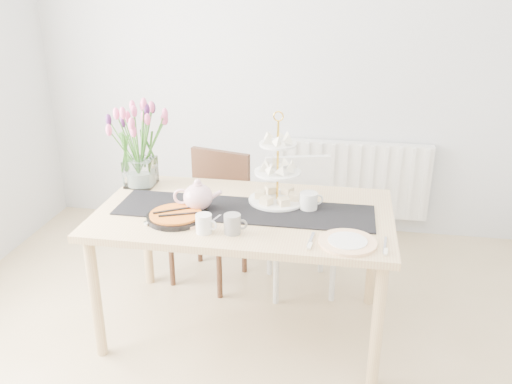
% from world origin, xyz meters
% --- Properties ---
extents(room_shell, '(4.50, 4.50, 4.50)m').
position_xyz_m(room_shell, '(0.00, 0.00, 1.30)').
color(room_shell, tan).
rests_on(room_shell, ground).
extents(radiator, '(1.20, 0.08, 0.60)m').
position_xyz_m(radiator, '(0.50, 2.19, 0.45)').
color(radiator, white).
rests_on(radiator, room_shell).
extents(dining_table, '(1.60, 0.90, 0.75)m').
position_xyz_m(dining_table, '(-0.08, 0.78, 0.67)').
color(dining_table, tan).
rests_on(dining_table, ground).
extents(chair_brown, '(0.52, 0.52, 0.86)m').
position_xyz_m(chair_brown, '(-0.41, 1.36, 0.50)').
color(chair_brown, '#3A2315').
rests_on(chair_brown, ground).
extents(chair_white, '(0.51, 0.51, 0.85)m').
position_xyz_m(chair_white, '(0.17, 1.36, 0.50)').
color(chair_white, silver).
rests_on(chair_white, ground).
extents(table_runner, '(1.40, 0.35, 0.01)m').
position_xyz_m(table_runner, '(-0.08, 0.78, 0.75)').
color(table_runner, black).
rests_on(table_runner, dining_table).
extents(tulip_vase, '(0.62, 0.62, 0.53)m').
position_xyz_m(tulip_vase, '(-0.77, 1.06, 1.09)').
color(tulip_vase, silver).
rests_on(tulip_vase, dining_table).
extents(cake_stand, '(0.32, 0.32, 0.47)m').
position_xyz_m(cake_stand, '(0.08, 0.93, 0.89)').
color(cake_stand, gold).
rests_on(cake_stand, dining_table).
extents(teapot, '(0.28, 0.24, 0.17)m').
position_xyz_m(teapot, '(-0.33, 0.75, 0.83)').
color(teapot, silver).
rests_on(teapot, dining_table).
extents(cream_jug, '(0.13, 0.13, 0.10)m').
position_xyz_m(cream_jug, '(0.26, 0.86, 0.80)').
color(cream_jug, silver).
rests_on(cream_jug, dining_table).
extents(tart_tin, '(0.30, 0.30, 0.04)m').
position_xyz_m(tart_tin, '(-0.41, 0.61, 0.77)').
color(tart_tin, black).
rests_on(tart_tin, dining_table).
extents(mug_grey, '(0.09, 0.09, 0.10)m').
position_xyz_m(mug_grey, '(-0.09, 0.51, 0.80)').
color(mug_grey, gray).
rests_on(mug_grey, dining_table).
extents(mug_white, '(0.10, 0.10, 0.10)m').
position_xyz_m(mug_white, '(-0.23, 0.49, 0.80)').
color(mug_white, silver).
rests_on(mug_white, dining_table).
extents(plate_left, '(0.31, 0.31, 0.01)m').
position_xyz_m(plate_left, '(-0.38, 0.61, 0.76)').
color(plate_left, white).
rests_on(plate_left, dining_table).
extents(plate_right, '(0.31, 0.31, 0.01)m').
position_xyz_m(plate_right, '(0.48, 0.49, 0.76)').
color(plate_right, white).
rests_on(plate_right, dining_table).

